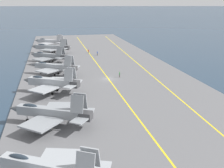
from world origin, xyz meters
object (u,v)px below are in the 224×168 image
object	(u,v)px
parked_jet_third	(51,112)
crew_red_vest	(88,51)
crew_blue_vest	(97,53)
parked_jet_fourth	(51,82)
parked_jet_eighth	(50,41)
parked_jet_fifth	(54,67)
parked_jet_sixth	(49,56)
parked_jet_second	(48,168)
parked_jet_seventh	(51,47)
crew_green_vest	(120,74)

from	to	relation	value
parked_jet_third	crew_red_vest	xyz separation A→B (m)	(70.86, -16.44, -1.50)
parked_jet_third	crew_blue_vest	world-z (taller)	parked_jet_third
parked_jet_fourth	parked_jet_eighth	bearing A→B (deg)	0.01
parked_jet_fifth	parked_jet_sixth	distance (m)	19.23
parked_jet_second	parked_jet_eighth	distance (m)	112.23
parked_jet_fourth	parked_jet_seventh	world-z (taller)	parked_jet_fourth
parked_jet_fourth	crew_green_vest	xyz separation A→B (m)	(10.47, -20.12, -1.83)
parked_jet_second	parked_jet_third	world-z (taller)	parked_jet_third
crew_red_vest	parked_jet_third	bearing A→B (deg)	166.94
parked_jet_third	parked_jet_sixth	world-z (taller)	parked_jet_third
parked_jet_eighth	parked_jet_second	bearing A→B (deg)	179.62
crew_green_vest	parked_jet_sixth	bearing A→B (deg)	38.31
parked_jet_second	parked_jet_seventh	bearing A→B (deg)	-0.68
parked_jet_third	parked_jet_seventh	distance (m)	74.22
parked_jet_fifth	parked_jet_eighth	distance (m)	57.38
parked_jet_second	crew_green_vest	distance (m)	52.18
crew_green_vest	crew_blue_vest	xyz separation A→B (m)	(35.37, 0.95, 0.04)
parked_jet_second	parked_jet_fourth	xyz separation A→B (m)	(37.33, -0.75, 0.39)
parked_jet_third	crew_red_vest	size ratio (longest dim) A/B	9.57
parked_jet_fourth	parked_jet_second	bearing A→B (deg)	178.85
parked_jet_second	crew_green_vest	size ratio (longest dim) A/B	9.48
parked_jet_second	parked_jet_fifth	distance (m)	54.89
parked_jet_third	parked_jet_eighth	size ratio (longest dim) A/B	1.01
parked_jet_fourth	crew_blue_vest	size ratio (longest dim) A/B	8.71
parked_jet_fifth	crew_red_vest	xyz separation A→B (m)	(34.22, -15.19, -1.71)
parked_jet_fourth	parked_jet_sixth	size ratio (longest dim) A/B	1.01
crew_green_vest	crew_red_vest	bearing A→B (deg)	5.47
parked_jet_fourth	parked_jet_eighth	distance (m)	74.90
parked_jet_fourth	crew_green_vest	size ratio (longest dim) A/B	9.06
parked_jet_eighth	crew_red_vest	xyz separation A→B (m)	(-23.15, -16.18, -1.47)
parked_jet_eighth	crew_blue_vest	bearing A→B (deg)	-146.57
parked_jet_seventh	parked_jet_sixth	bearing A→B (deg)	177.08
crew_green_vest	crew_red_vest	size ratio (longest dim) A/B	0.97
parked_jet_sixth	crew_green_vest	bearing A→B (deg)	-141.69
parked_jet_second	parked_jet_sixth	world-z (taller)	parked_jet_sixth
parked_jet_sixth	parked_jet_fifth	bearing A→B (deg)	-175.29
crew_red_vest	crew_green_vest	bearing A→B (deg)	-174.53
parked_jet_second	crew_red_vest	world-z (taller)	parked_jet_second
parked_jet_third	crew_green_vest	size ratio (longest dim) A/B	9.82
parked_jet_seventh	parked_jet_third	bearing A→B (deg)	179.53
parked_jet_third	crew_red_vest	bearing A→B (deg)	-13.06
parked_jet_third	parked_jet_seventh	bearing A→B (deg)	-0.47
crew_green_vest	crew_blue_vest	world-z (taller)	crew_blue_vest
parked_jet_third	parked_jet_eighth	distance (m)	94.01
crew_blue_vest	crew_green_vest	bearing A→B (deg)	-178.46
parked_jet_third	parked_jet_fifth	distance (m)	36.66
parked_jet_third	crew_green_vest	world-z (taller)	parked_jet_third
parked_jet_sixth	crew_red_vest	distance (m)	22.58
parked_jet_second	parked_jet_eighth	size ratio (longest dim) A/B	0.97
parked_jet_sixth	crew_green_vest	distance (m)	33.46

